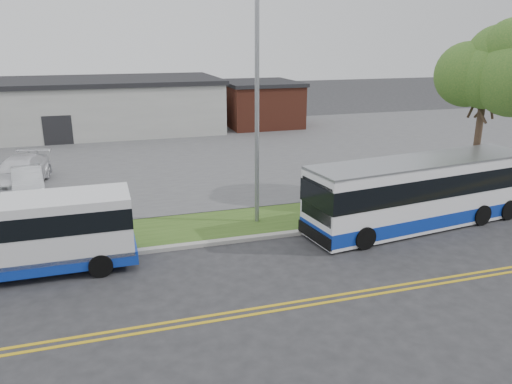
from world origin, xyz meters
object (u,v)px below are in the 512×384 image
object	(u,v)px
tree_east	(487,68)
shuttle_bus	(47,232)
parked_car_a	(28,181)
streetlight_near	(258,99)
transit_bus	(421,192)
parked_car_b	(19,173)

from	to	relation	value
tree_east	shuttle_bus	world-z (taller)	tree_east
tree_east	parked_car_a	world-z (taller)	tree_east
streetlight_near	transit_bus	world-z (taller)	streetlight_near
streetlight_near	transit_bus	distance (m)	7.73
streetlight_near	transit_bus	size ratio (longest dim) A/B	0.91
transit_bus	parked_car_b	size ratio (longest dim) A/B	1.99
streetlight_near	parked_car_b	size ratio (longest dim) A/B	1.82
tree_east	streetlight_near	distance (m)	11.05
shuttle_bus	transit_bus	distance (m)	14.35
shuttle_bus	parked_car_a	distance (m)	9.36
tree_east	streetlight_near	bearing A→B (deg)	-178.58
parked_car_b	tree_east	bearing A→B (deg)	-9.56
streetlight_near	parked_car_b	distance (m)	14.01
shuttle_bus	transit_bus	xyz separation A→B (m)	(14.35, -0.00, 0.05)
transit_bus	parked_car_a	distance (m)	18.51
shuttle_bus	transit_bus	size ratio (longest dim) A/B	0.65
transit_bus	parked_car_a	xyz separation A→B (m)	(-16.06, 9.18, -0.67)
streetlight_near	tree_east	bearing A→B (deg)	1.42
transit_bus	parked_car_a	size ratio (longest dim) A/B	2.59
parked_car_b	shuttle_bus	bearing A→B (deg)	-66.35
tree_east	shuttle_bus	distance (m)	19.71
shuttle_bus	transit_bus	world-z (taller)	transit_bus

